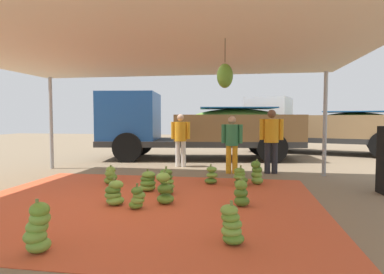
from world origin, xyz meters
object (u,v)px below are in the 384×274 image
Objects in this scene: cargo_truck_far at (316,125)px; banana_bunch_8 at (148,182)px; banana_bunch_5 at (137,198)px; banana_bunch_7 at (38,229)px; banana_bunch_9 at (166,182)px; banana_bunch_2 at (165,190)px; banana_bunch_1 at (111,176)px; banana_bunch_0 at (231,225)px; worker_2 at (232,140)px; banana_bunch_4 at (114,193)px; banana_bunch_6 at (257,173)px; worker_1 at (181,136)px; banana_bunch_3 at (240,177)px; cargo_truck_main at (193,125)px; worker_0 at (271,136)px; banana_bunch_10 at (241,194)px; banana_bunch_11 at (211,176)px.

banana_bunch_8 is at bearing -121.03° from cargo_truck_far.
banana_bunch_7 reaches higher than banana_bunch_5.
banana_bunch_9 reaches higher than banana_bunch_5.
banana_bunch_1 is at bearing 138.27° from banana_bunch_2.
banana_bunch_2 is at bearing -115.49° from cargo_truck_far.
banana_bunch_0 reaches higher than banana_bunch_8.
cargo_truck_far is 6.68m from worker_2.
banana_bunch_4 is (0.77, -1.62, 0.01)m from banana_bunch_1.
banana_bunch_1 is at bearing -171.04° from banana_bunch_6.
cargo_truck_far is at bearing 44.33° from worker_1.
banana_bunch_7 is at bearing -118.85° from banana_bunch_3.
banana_bunch_2 is at bearing 45.47° from banana_bunch_5.
worker_2 is at bearing -119.91° from cargo_truck_far.
banana_bunch_8 is 0.06× the size of cargo_truck_main.
worker_0 is (0.79, 1.76, 0.81)m from banana_bunch_3.
banana_bunch_6 is at bearing 49.35° from banana_bunch_5.
banana_bunch_6 reaches higher than banana_bunch_8.
cargo_truck_far reaches higher than banana_bunch_4.
banana_bunch_10 is at bearing -23.37° from banana_bunch_9.
banana_bunch_9 is (1.46, -0.73, 0.04)m from banana_bunch_1.
cargo_truck_far is at bearing 67.85° from worker_0.
cargo_truck_far is (4.87, 2.79, -0.03)m from cargo_truck_main.
banana_bunch_4 is at bearing -93.23° from worker_1.
banana_bunch_0 is 5.18m from worker_0.
banana_bunch_1 is 2.19m from banana_bunch_5.
banana_bunch_10 is 3.32m from worker_2.
banana_bunch_11 is 0.07× the size of cargo_truck_far.
banana_bunch_2 is 1.30× the size of banana_bunch_11.
banana_bunch_7 is (-2.50, -4.11, 0.01)m from banana_bunch_6.
banana_bunch_7 is at bearing -134.17° from banana_bunch_10.
banana_bunch_7 reaches higher than banana_bunch_3.
banana_bunch_8 is 3.76m from worker_0.
banana_bunch_5 is 10.62m from cargo_truck_far.
worker_1 reaches higher than banana_bunch_11.
banana_bunch_8 is 1.00× the size of banana_bunch_11.
worker_0 is (2.41, 3.85, 0.82)m from banana_bunch_5.
worker_2 is (1.85, 3.51, 0.69)m from banana_bunch_4.
banana_bunch_9 is at bearing -118.09° from cargo_truck_far.
banana_bunch_5 is 0.89× the size of banana_bunch_10.
banana_bunch_3 is at bearing 53.81° from banana_bunch_2.
worker_2 is (0.39, 1.49, 0.71)m from banana_bunch_11.
banana_bunch_9 is at bearing -26.32° from banana_bunch_8.
banana_bunch_2 is 6.41m from cargo_truck_main.
worker_0 is at bearing 59.49° from banana_bunch_2.
banana_bunch_0 is at bearing -106.38° from cargo_truck_far.
banana_bunch_3 is 0.06× the size of cargo_truck_main.
banana_bunch_4 is at bearing -172.86° from banana_bunch_10.
banana_bunch_10 is at bearing -84.94° from worker_2.
worker_2 is (-0.29, 3.24, 0.69)m from banana_bunch_10.
banana_bunch_2 is 1.09m from banana_bunch_8.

